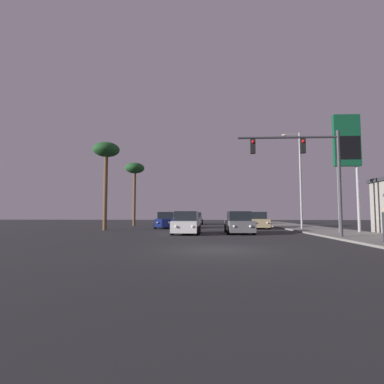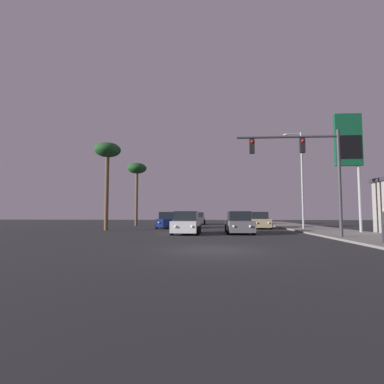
{
  "view_description": "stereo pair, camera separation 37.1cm",
  "coord_description": "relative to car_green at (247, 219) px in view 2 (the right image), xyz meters",
  "views": [
    {
      "loc": [
        -0.49,
        -12.66,
        1.5
      ],
      "look_at": [
        -1.56,
        9.6,
        3.12
      ],
      "focal_mm": 28.0,
      "sensor_mm": 36.0,
      "label": 1
    },
    {
      "loc": [
        -0.12,
        -12.64,
        1.5
      ],
      "look_at": [
        -1.56,
        9.6,
        3.12
      ],
      "focal_mm": 28.0,
      "sensor_mm": 36.0,
      "label": 2
    }
  ],
  "objects": [
    {
      "name": "car_silver",
      "position": [
        -6.79,
        0.02,
        0.0
      ],
      "size": [
        2.04,
        4.33,
        1.68
      ],
      "rotation": [
        0.0,
        0.0,
        3.12
      ],
      "color": "#B7B7BC",
      "rests_on": "ground"
    },
    {
      "name": "car_blue",
      "position": [
        -9.45,
        -11.12,
        0.0
      ],
      "size": [
        2.04,
        4.32,
        1.68
      ],
      "rotation": [
        0.0,
        0.0,
        3.15
      ],
      "color": "navy",
      "rests_on": "ground"
    },
    {
      "name": "street_lamp",
      "position": [
        3.4,
        -13.97,
        4.36
      ],
      "size": [
        1.74,
        0.24,
        9.0
      ],
      "color": "#99999E",
      "rests_on": "sidewalk_right"
    },
    {
      "name": "ground_plane",
      "position": [
        -4.78,
        -29.52,
        -0.76
      ],
      "size": [
        120.0,
        120.0,
        0.0
      ],
      "primitive_type": "plane",
      "color": "#28282B"
    },
    {
      "name": "car_grey",
      "position": [
        -2.81,
        -19.28,
        0.0
      ],
      "size": [
        2.04,
        4.34,
        1.68
      ],
      "rotation": [
        0.0,
        0.0,
        3.17
      ],
      "color": "slate",
      "rests_on": "ground"
    },
    {
      "name": "traffic_light_mast",
      "position": [
        1.12,
        -23.67,
        3.9
      ],
      "size": [
        6.22,
        0.36,
        6.5
      ],
      "color": "#38383D",
      "rests_on": "sidewalk_right"
    },
    {
      "name": "gas_station_sign",
      "position": [
        5.52,
        -18.99,
        5.86
      ],
      "size": [
        2.0,
        0.42,
        9.0
      ],
      "color": "#99999E",
      "rests_on": "sidewalk_right"
    },
    {
      "name": "car_green",
      "position": [
        0.0,
        0.0,
        0.0
      ],
      "size": [
        2.04,
        4.31,
        1.68
      ],
      "rotation": [
        0.0,
        0.0,
        3.14
      ],
      "color": "#195933",
      "rests_on": "ground"
    },
    {
      "name": "car_white",
      "position": [
        -6.75,
        -19.95,
        0.0
      ],
      "size": [
        2.04,
        4.34,
        1.68
      ],
      "rotation": [
        0.0,
        0.0,
        3.1
      ],
      "color": "silver",
      "rests_on": "ground"
    },
    {
      "name": "car_tan",
      "position": [
        -0.12,
        -11.58,
        0.0
      ],
      "size": [
        2.04,
        4.33,
        1.68
      ],
      "rotation": [
        0.0,
        0.0,
        3.12
      ],
      "color": "tan",
      "rests_on": "ground"
    },
    {
      "name": "palm_tree_near",
      "position": [
        -14.43,
        -15.52,
        6.2
      ],
      "size": [
        2.4,
        2.4,
        8.03
      ],
      "color": "brown",
      "rests_on": "ground"
    },
    {
      "name": "palm_tree_mid",
      "position": [
        -14.2,
        -5.52,
        6.03
      ],
      "size": [
        2.4,
        2.4,
        7.85
      ],
      "color": "brown",
      "rests_on": "ground"
    },
    {
      "name": "sidewalk_right",
      "position": [
        4.72,
        -19.52,
        -0.7
      ],
      "size": [
        5.0,
        60.0,
        0.12
      ],
      "color": "gray",
      "rests_on": "ground"
    }
  ]
}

